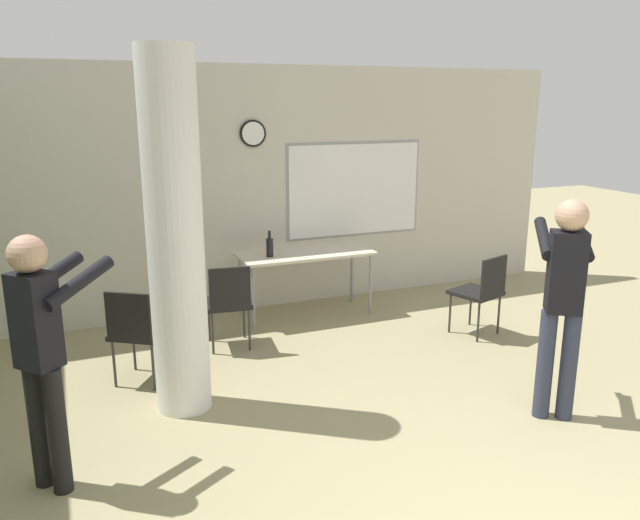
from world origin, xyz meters
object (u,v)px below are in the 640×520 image
(person_watching_back, at_px, (42,344))
(chair_mid_room, at_px, (482,289))
(bottle_on_table, at_px, (269,247))
(chair_table_left, at_px, (229,300))
(person_playing_side, at_px, (563,292))
(chair_near_pillar, at_px, (137,328))
(folding_table, at_px, (306,257))

(person_watching_back, bearing_deg, chair_mid_room, 15.69)
(bottle_on_table, height_order, chair_mid_room, bottle_on_table)
(chair_table_left, xyz_separation_m, person_playing_side, (1.99, -2.31, 0.50))
(chair_table_left, height_order, person_watching_back, person_watching_back)
(chair_mid_room, xyz_separation_m, chair_near_pillar, (-3.45, 0.17, 0.00))
(folding_table, distance_m, chair_near_pillar, 2.30)
(chair_table_left, relative_size, person_playing_side, 0.51)
(bottle_on_table, relative_size, person_watching_back, 0.18)
(chair_mid_room, xyz_separation_m, chair_table_left, (-2.52, 0.65, 0.00))
(chair_near_pillar, xyz_separation_m, person_watching_back, (-0.68, -1.33, 0.46))
(person_watching_back, bearing_deg, chair_near_pillar, 62.89)
(chair_mid_room, distance_m, chair_near_pillar, 3.46)
(person_playing_side, bearing_deg, bottle_on_table, 115.07)
(bottle_on_table, distance_m, chair_table_left, 0.94)
(chair_near_pillar, xyz_separation_m, person_playing_side, (2.92, -1.83, 0.50))
(bottle_on_table, relative_size, chair_table_left, 0.33)
(chair_near_pillar, bearing_deg, chair_mid_room, -2.83)
(bottle_on_table, xyz_separation_m, person_watching_back, (-2.24, -2.43, 0.12))
(chair_mid_room, xyz_separation_m, person_playing_side, (-0.53, -1.66, 0.50))
(chair_mid_room, bearing_deg, person_playing_side, -107.79)
(chair_near_pillar, relative_size, person_watching_back, 0.53)
(chair_mid_room, height_order, chair_table_left, same)
(bottle_on_table, bearing_deg, person_watching_back, -132.66)
(chair_mid_room, distance_m, person_watching_back, 4.32)
(folding_table, height_order, chair_near_pillar, chair_near_pillar)
(folding_table, distance_m, bottle_on_table, 0.47)
(person_playing_side, bearing_deg, chair_near_pillar, 147.99)
(bottle_on_table, height_order, person_playing_side, person_playing_side)
(chair_near_pillar, bearing_deg, person_watching_back, -117.11)
(folding_table, distance_m, person_watching_back, 3.65)
(chair_mid_room, height_order, person_playing_side, person_playing_side)
(chair_mid_room, bearing_deg, chair_near_pillar, 177.17)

